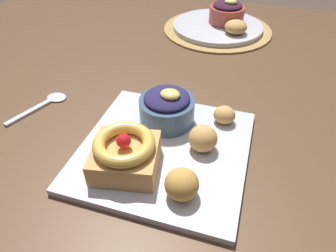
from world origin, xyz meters
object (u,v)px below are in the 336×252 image
at_px(back_pastry, 236,27).
at_px(back_plate, 217,26).
at_px(cake_slice, 125,153).
at_px(back_ramekin, 227,12).
at_px(spoon, 45,103).
at_px(fritter_middle, 182,184).
at_px(fritter_back, 224,115).
at_px(front_plate, 164,150).
at_px(fritter_front, 203,138).
at_px(berry_ramekin, 167,107).

bearing_deg(back_pastry, back_plate, 139.89).
height_order(cake_slice, back_ramekin, back_ramekin).
relative_size(back_pastry, spoon, 0.48).
xyz_separation_m(fritter_middle, back_ramekin, (-0.04, 0.62, 0.01)).
xyz_separation_m(cake_slice, fritter_back, (0.12, 0.15, -0.01)).
bearing_deg(cake_slice, back_ramekin, 84.80).
relative_size(front_plate, cake_slice, 2.42).
distance_m(cake_slice, back_ramekin, 0.59).
bearing_deg(back_pastry, fritter_front, -88.81).
relative_size(front_plate, back_pastry, 4.45).
bearing_deg(back_plate, spoon, -119.31).
xyz_separation_m(back_pastry, spoon, (-0.31, -0.41, -0.03)).
distance_m(back_plate, back_pastry, 0.08).
distance_m(cake_slice, spoon, 0.25).
xyz_separation_m(front_plate, back_plate, (-0.01, 0.51, 0.01)).
height_order(front_plate, back_pastry, back_pastry).
bearing_deg(fritter_back, spoon, -174.18).
height_order(fritter_back, spoon, fritter_back).
bearing_deg(fritter_front, fritter_back, 74.07).
height_order(front_plate, cake_slice, cake_slice).
bearing_deg(fritter_back, back_pastry, 94.74).
relative_size(fritter_front, back_plate, 0.18).
distance_m(front_plate, cake_slice, 0.08).
distance_m(fritter_back, back_plate, 0.43).
distance_m(cake_slice, fritter_middle, 0.09).
xyz_separation_m(berry_ramekin, fritter_middle, (0.07, -0.15, -0.01)).
bearing_deg(front_plate, berry_ramekin, 103.71).
relative_size(cake_slice, back_ramekin, 1.10).
bearing_deg(back_plate, back_ramekin, 46.75).
relative_size(front_plate, fritter_middle, 5.60).
xyz_separation_m(back_plate, back_pastry, (0.06, -0.05, 0.02)).
xyz_separation_m(cake_slice, fritter_front, (0.10, 0.07, -0.01)).
xyz_separation_m(fritter_front, fritter_middle, (-0.01, -0.10, 0.00)).
distance_m(fritter_front, spoon, 0.33).
bearing_deg(fritter_front, fritter_middle, -94.49).
bearing_deg(back_ramekin, back_plate, -133.25).
xyz_separation_m(fritter_back, spoon, (-0.34, -0.03, -0.02)).
relative_size(berry_ramekin, fritter_back, 2.52).
bearing_deg(spoon, back_pastry, -16.71).
relative_size(fritter_back, back_plate, 0.15).
bearing_deg(fritter_back, berry_ramekin, -164.64).
xyz_separation_m(front_plate, back_ramekin, (0.01, 0.53, 0.04)).
relative_size(fritter_middle, fritter_back, 1.24).
distance_m(cake_slice, back_pastry, 0.53).
bearing_deg(berry_ramekin, fritter_back, 15.36).
distance_m(berry_ramekin, fritter_middle, 0.16).
relative_size(fritter_back, back_pastry, 0.64).
distance_m(cake_slice, back_plate, 0.57).
height_order(berry_ramekin, back_pastry, berry_ramekin).
relative_size(fritter_middle, back_ramekin, 0.48).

